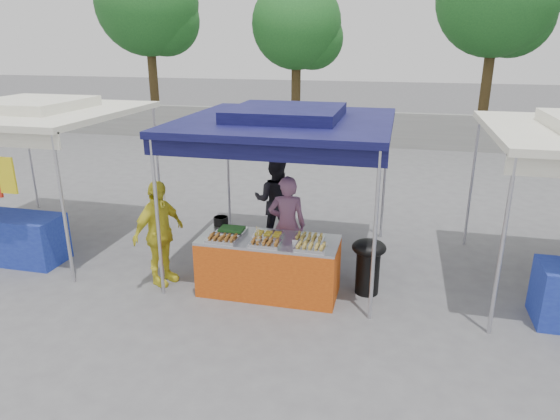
% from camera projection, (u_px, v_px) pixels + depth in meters
% --- Properties ---
extents(ground_plane, '(80.00, 80.00, 0.00)m').
position_uv_depth(ground_plane, '(271.00, 289.00, 7.47)').
color(ground_plane, '#5A5A5C').
extents(back_wall, '(40.00, 0.25, 1.20)m').
position_uv_depth(back_wall, '(350.00, 129.00, 17.40)').
color(back_wall, gray).
rests_on(back_wall, ground_plane).
extents(main_canopy, '(3.20, 3.20, 2.57)m').
position_uv_depth(main_canopy, '(286.00, 121.00, 7.60)').
color(main_canopy, silver).
rests_on(main_canopy, ground_plane).
extents(neighbor_stall_left, '(3.20, 3.20, 2.57)m').
position_uv_depth(neighbor_stall_left, '(23.00, 160.00, 8.48)').
color(neighbor_stall_left, silver).
rests_on(neighbor_stall_left, ground_plane).
extents(tree_0, '(4.01, 4.01, 6.89)m').
position_uv_depth(tree_0, '(152.00, 8.00, 19.52)').
color(tree_0, '#413119').
rests_on(tree_0, ground_plane).
extents(tree_1, '(3.44, 3.37, 5.79)m').
position_uv_depth(tree_1, '(301.00, 28.00, 18.78)').
color(tree_1, '#413119').
rests_on(tree_1, ground_plane).
extents(tree_2, '(4.06, 4.06, 6.97)m').
position_uv_depth(tree_2, '(501.00, 1.00, 16.88)').
color(tree_2, '#413119').
rests_on(tree_2, ground_plane).
extents(vendor_table, '(2.00, 0.80, 0.85)m').
position_uv_depth(vendor_table, '(269.00, 266.00, 7.24)').
color(vendor_table, '#C24A11').
rests_on(vendor_table, ground_plane).
extents(food_tray_fl, '(0.42, 0.30, 0.07)m').
position_uv_depth(food_tray_fl, '(222.00, 239.00, 7.01)').
color(food_tray_fl, silver).
rests_on(food_tray_fl, vendor_table).
extents(food_tray_fm, '(0.42, 0.30, 0.07)m').
position_uv_depth(food_tray_fm, '(265.00, 243.00, 6.87)').
color(food_tray_fm, silver).
rests_on(food_tray_fm, vendor_table).
extents(food_tray_fr, '(0.42, 0.30, 0.07)m').
position_uv_depth(food_tray_fr, '(311.00, 247.00, 6.73)').
color(food_tray_fr, silver).
rests_on(food_tray_fr, vendor_table).
extents(food_tray_bl, '(0.42, 0.30, 0.07)m').
position_uv_depth(food_tray_bl, '(232.00, 230.00, 7.32)').
color(food_tray_bl, silver).
rests_on(food_tray_bl, vendor_table).
extents(food_tray_bm, '(0.42, 0.30, 0.07)m').
position_uv_depth(food_tray_bm, '(268.00, 235.00, 7.16)').
color(food_tray_bm, silver).
rests_on(food_tray_bm, vendor_table).
extents(food_tray_br, '(0.42, 0.30, 0.07)m').
position_uv_depth(food_tray_br, '(309.00, 238.00, 7.03)').
color(food_tray_br, silver).
rests_on(food_tray_br, vendor_table).
extents(cooking_pot, '(0.22, 0.22, 0.13)m').
position_uv_depth(cooking_pot, '(221.00, 221.00, 7.61)').
color(cooking_pot, black).
rests_on(cooking_pot, vendor_table).
extents(skewer_cup, '(0.07, 0.07, 0.09)m').
position_uv_depth(skewer_cup, '(258.00, 243.00, 6.84)').
color(skewer_cup, silver).
rests_on(skewer_cup, vendor_table).
extents(wok_burner, '(0.50, 0.50, 0.83)m').
position_uv_depth(wok_burner, '(368.00, 262.00, 7.21)').
color(wok_burner, black).
rests_on(wok_burner, ground_plane).
extents(crate_left, '(0.56, 0.39, 0.33)m').
position_uv_depth(crate_left, '(252.00, 258.00, 8.13)').
color(crate_left, '#1425A3').
rests_on(crate_left, ground_plane).
extents(crate_right, '(0.53, 0.37, 0.32)m').
position_uv_depth(crate_right, '(293.00, 264.00, 7.94)').
color(crate_right, '#1425A3').
rests_on(crate_right, ground_plane).
extents(crate_stacked, '(0.51, 0.36, 0.31)m').
position_uv_depth(crate_stacked, '(294.00, 246.00, 7.84)').
color(crate_stacked, '#1425A3').
rests_on(crate_stacked, crate_right).
extents(vendor_woman, '(0.64, 0.49, 1.60)m').
position_uv_depth(vendor_woman, '(287.00, 226.00, 7.75)').
color(vendor_woman, '#8A5779').
rests_on(vendor_woman, ground_plane).
extents(helper_man, '(0.81, 0.65, 1.61)m').
position_uv_depth(helper_man, '(275.00, 200.00, 8.96)').
color(helper_man, black).
rests_on(helper_man, ground_plane).
extents(customer_person, '(0.70, 1.02, 1.61)m').
position_uv_depth(customer_person, '(159.00, 233.00, 7.42)').
color(customer_person, yellow).
rests_on(customer_person, ground_plane).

